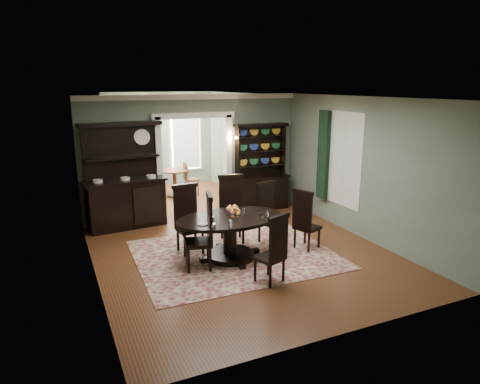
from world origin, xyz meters
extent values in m
cube|color=brown|center=(0.00, 0.00, -0.01)|extent=(5.50, 6.00, 0.01)
cube|color=white|center=(0.00, 0.00, 3.00)|extent=(5.50, 6.00, 0.01)
cube|color=gray|center=(-2.75, 0.00, 1.50)|extent=(0.01, 6.00, 3.00)
cube|color=gray|center=(2.75, 0.00, 1.50)|extent=(0.01, 6.00, 3.00)
cube|color=gray|center=(0.00, -3.00, 1.50)|extent=(5.50, 0.01, 3.00)
cube|color=gray|center=(-1.83, 3.00, 1.50)|extent=(1.85, 0.01, 3.00)
cube|color=gray|center=(1.83, 3.00, 1.50)|extent=(1.85, 0.01, 3.00)
cube|color=gray|center=(0.00, 3.00, 2.75)|extent=(1.80, 0.01, 0.50)
cube|color=silver|center=(0.00, 2.95, 2.94)|extent=(5.50, 0.10, 0.12)
cube|color=brown|center=(0.00, 4.75, -0.01)|extent=(3.50, 3.50, 0.01)
cube|color=white|center=(0.00, 4.75, 3.00)|extent=(3.50, 3.50, 0.01)
cube|color=gray|center=(-1.75, 4.75, 1.50)|extent=(0.01, 3.50, 3.00)
cube|color=gray|center=(1.75, 4.75, 1.50)|extent=(0.01, 3.50, 3.00)
cube|color=gray|center=(0.00, 6.50, 1.50)|extent=(3.50, 0.01, 3.00)
cube|color=silver|center=(-0.85, 6.45, 1.55)|extent=(1.05, 0.06, 2.20)
cube|color=silver|center=(0.85, 6.45, 1.55)|extent=(1.05, 0.06, 2.20)
cube|color=silver|center=(-0.90, 3.00, 1.25)|extent=(0.14, 0.25, 2.50)
cube|color=silver|center=(0.90, 3.00, 1.25)|extent=(0.14, 0.25, 2.50)
cube|color=silver|center=(0.00, 3.00, 2.50)|extent=(2.08, 0.25, 0.14)
cube|color=white|center=(2.74, 0.60, 1.60)|extent=(0.02, 1.10, 2.00)
cube|color=silver|center=(2.73, 0.60, 1.60)|extent=(0.01, 1.22, 2.12)
cube|color=black|center=(2.65, 1.28, 1.60)|extent=(0.10, 0.35, 2.10)
cube|color=gold|center=(0.95, 2.92, 1.85)|extent=(0.08, 0.05, 0.18)
sphere|color=#FFD88C|center=(0.85, 2.77, 1.93)|extent=(0.07, 0.07, 0.07)
sphere|color=#FFD88C|center=(1.05, 2.77, 1.93)|extent=(0.07, 0.07, 0.07)
cube|color=maroon|center=(-0.17, 0.10, 0.01)|extent=(3.81, 3.15, 0.01)
ellipsoid|color=black|center=(-0.31, -0.01, 0.79)|extent=(2.12, 1.38, 0.05)
cylinder|color=black|center=(-0.31, -0.01, 0.75)|extent=(1.98, 1.98, 0.03)
cylinder|color=black|center=(-0.31, -0.01, 0.42)|extent=(0.26, 0.26, 0.72)
cylinder|color=black|center=(-0.31, -0.01, 0.05)|extent=(0.92, 0.92, 0.11)
cylinder|color=silver|center=(-0.26, -0.07, 0.85)|extent=(0.29, 0.29, 0.05)
cube|color=black|center=(-0.91, 0.57, 0.48)|extent=(0.51, 0.49, 0.06)
cube|color=black|center=(-0.93, 0.78, 0.90)|extent=(0.48, 0.09, 0.81)
cube|color=black|center=(-0.93, 0.78, 1.31)|extent=(0.52, 0.11, 0.08)
cylinder|color=black|center=(-1.09, 0.37, 0.24)|extent=(0.05, 0.05, 0.48)
cylinder|color=black|center=(-0.71, 0.40, 0.24)|extent=(0.05, 0.05, 0.48)
cylinder|color=black|center=(-1.11, 0.75, 0.24)|extent=(0.05, 0.05, 0.48)
cylinder|color=black|center=(-0.74, 0.78, 0.24)|extent=(0.05, 0.05, 0.48)
cube|color=black|center=(0.08, 0.78, 0.50)|extent=(0.60, 0.58, 0.06)
cube|color=black|center=(0.13, 1.00, 0.93)|extent=(0.50, 0.17, 0.84)
cube|color=black|center=(0.13, 1.00, 1.36)|extent=(0.54, 0.20, 0.09)
cylinder|color=black|center=(-0.15, 0.64, 0.25)|extent=(0.05, 0.05, 0.50)
cylinder|color=black|center=(0.22, 0.55, 0.25)|extent=(0.05, 0.05, 0.50)
cylinder|color=black|center=(-0.06, 1.02, 0.25)|extent=(0.05, 0.05, 0.50)
cylinder|color=black|center=(0.32, 0.93, 0.25)|extent=(0.05, 0.05, 0.50)
cube|color=black|center=(0.80, 0.39, 0.45)|extent=(0.55, 0.54, 0.06)
cube|color=black|center=(0.75, 0.58, 0.85)|extent=(0.45, 0.17, 0.77)
cube|color=black|center=(0.75, 0.58, 1.24)|extent=(0.49, 0.20, 0.08)
cylinder|color=black|center=(0.67, 0.17, 0.23)|extent=(0.05, 0.05, 0.45)
cylinder|color=black|center=(1.02, 0.26, 0.23)|extent=(0.05, 0.05, 0.45)
cylinder|color=black|center=(0.58, 0.51, 0.23)|extent=(0.05, 0.05, 0.45)
cylinder|color=black|center=(0.92, 0.60, 0.23)|extent=(0.05, 0.05, 0.45)
cube|color=black|center=(-1.01, -0.22, 0.49)|extent=(0.58, 0.59, 0.06)
cube|color=black|center=(-0.81, -0.27, 0.92)|extent=(0.17, 0.49, 0.83)
cube|color=black|center=(-0.81, -0.27, 1.35)|extent=(0.20, 0.54, 0.09)
cylinder|color=black|center=(-1.15, 0.02, 0.25)|extent=(0.05, 0.05, 0.49)
cylinder|color=black|center=(-1.25, -0.36, 0.25)|extent=(0.05, 0.05, 0.49)
cylinder|color=black|center=(-0.78, -0.08, 0.25)|extent=(0.05, 0.05, 0.49)
cylinder|color=black|center=(-0.87, -0.45, 0.25)|extent=(0.05, 0.05, 0.49)
cube|color=black|center=(1.31, -0.18, 0.44)|extent=(0.55, 0.56, 0.06)
cube|color=black|center=(1.13, -0.25, 0.82)|extent=(0.20, 0.43, 0.75)
cube|color=black|center=(1.13, -0.25, 1.21)|extent=(0.24, 0.47, 0.08)
cylinder|color=black|center=(1.53, -0.28, 0.22)|extent=(0.05, 0.05, 0.44)
cylinder|color=black|center=(1.41, 0.04, 0.22)|extent=(0.05, 0.05, 0.44)
cylinder|color=black|center=(1.21, -0.40, 0.22)|extent=(0.05, 0.05, 0.44)
cylinder|color=black|center=(1.09, -0.08, 0.22)|extent=(0.05, 0.05, 0.44)
cube|color=black|center=(-0.10, -1.21, 0.43)|extent=(0.55, 0.54, 0.06)
cube|color=black|center=(-0.04, -1.39, 0.80)|extent=(0.42, 0.20, 0.73)
cube|color=black|center=(-0.04, -1.39, 1.18)|extent=(0.46, 0.23, 0.07)
cylinder|color=black|center=(0.00, -0.99, 0.21)|extent=(0.05, 0.05, 0.43)
cylinder|color=black|center=(-0.32, -1.11, 0.21)|extent=(0.05, 0.05, 0.43)
cylinder|color=black|center=(0.12, -1.31, 0.21)|extent=(0.05, 0.05, 0.43)
cylinder|color=black|center=(-0.20, -1.43, 0.21)|extent=(0.05, 0.05, 0.43)
cube|color=black|center=(-1.77, 2.68, 0.54)|extent=(1.78, 0.76, 1.08)
cube|color=black|center=(-1.77, 2.68, 1.10)|extent=(1.89, 0.82, 0.05)
cube|color=black|center=(-1.77, 2.91, 1.75)|extent=(1.73, 0.25, 1.27)
cube|color=black|center=(-1.77, 2.81, 1.62)|extent=(1.69, 0.46, 0.04)
cube|color=black|center=(-1.77, 2.78, 2.37)|extent=(1.86, 0.55, 0.09)
cube|color=black|center=(1.76, 2.71, 0.43)|extent=(1.35, 0.48, 0.87)
cube|color=black|center=(1.76, 2.71, 0.88)|extent=(1.45, 0.53, 0.04)
cube|color=black|center=(1.76, 2.90, 1.54)|extent=(1.35, 0.06, 1.31)
cube|color=black|center=(1.10, 2.81, 1.54)|extent=(0.05, 0.25, 1.35)
cube|color=black|center=(2.42, 2.81, 1.54)|extent=(0.05, 0.25, 1.35)
cube|color=black|center=(1.76, 2.79, 2.22)|extent=(1.45, 0.31, 0.08)
cube|color=black|center=(1.76, 2.81, 1.16)|extent=(1.35, 0.25, 0.03)
cube|color=black|center=(1.76, 2.81, 1.54)|extent=(1.35, 0.25, 0.03)
cube|color=black|center=(1.76, 2.81, 1.93)|extent=(1.35, 0.25, 0.03)
cylinder|color=brown|center=(0.01, 4.91, 0.79)|extent=(0.88, 0.88, 0.04)
cylinder|color=brown|center=(0.01, 4.91, 0.41)|extent=(0.11, 0.11, 0.77)
cylinder|color=brown|center=(0.01, 4.91, 0.03)|extent=(0.48, 0.48, 0.07)
cylinder|color=brown|center=(-0.67, 4.88, 0.44)|extent=(0.39, 0.39, 0.04)
cube|color=brown|center=(-0.49, 4.90, 0.69)|extent=(0.08, 0.36, 0.49)
cylinder|color=brown|center=(-0.83, 4.99, 0.22)|extent=(0.04, 0.04, 0.44)
cylinder|color=brown|center=(-0.79, 4.72, 0.22)|extent=(0.04, 0.04, 0.44)
cylinder|color=brown|center=(-0.55, 5.04, 0.22)|extent=(0.04, 0.04, 0.44)
cylinder|color=brown|center=(-0.51, 4.76, 0.22)|extent=(0.04, 0.04, 0.44)
cylinder|color=brown|center=(0.51, 4.85, 0.48)|extent=(0.42, 0.42, 0.04)
cube|color=brown|center=(0.32, 4.86, 0.74)|extent=(0.05, 0.38, 0.53)
cylinder|color=brown|center=(0.65, 4.70, 0.24)|extent=(0.04, 0.04, 0.48)
cylinder|color=brown|center=(0.67, 4.99, 0.24)|extent=(0.04, 0.04, 0.48)
cylinder|color=brown|center=(0.36, 4.71, 0.24)|extent=(0.04, 0.04, 0.48)
cylinder|color=brown|center=(0.37, 5.01, 0.24)|extent=(0.04, 0.04, 0.48)
camera|label=1|loc=(-3.27, -7.06, 3.25)|focal=32.00mm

